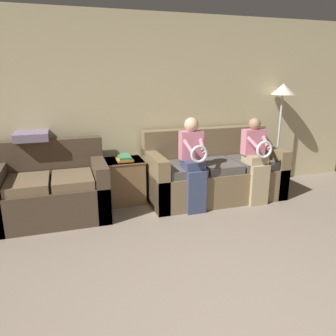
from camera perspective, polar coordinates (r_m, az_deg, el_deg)
name	(u,v)px	position (r m, az deg, el deg)	size (l,w,h in m)	color
wall_back	(143,108)	(4.76, -4.38, 10.37)	(7.22, 0.06, 2.55)	#C6B789
couch_main	(213,174)	(4.80, 7.82, -1.00)	(1.93, 0.88, 0.97)	brown
couch_side	(52,191)	(4.34, -19.52, -3.79)	(1.33, 0.87, 0.94)	#473828
child_left_seated	(193,160)	(4.21, 4.43, 1.35)	(0.30, 0.38, 1.22)	#384260
child_right_seated	(256,158)	(4.63, 15.10, 1.77)	(0.32, 0.37, 1.17)	tan
side_shelf	(125,180)	(4.61, -7.57, -2.15)	(0.53, 0.47, 0.61)	brown
book_stack	(124,158)	(4.52, -7.68, 1.77)	(0.21, 0.32, 0.06)	orange
floor_lamp	(282,99)	(5.48, 19.29, 11.34)	(0.36, 0.36, 1.60)	#2D2B28
throw_pillow	(32,136)	(4.47, -22.65, 5.16)	(0.41, 0.41, 0.10)	slate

